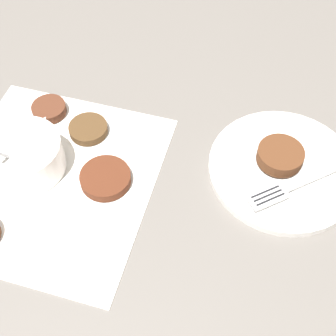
# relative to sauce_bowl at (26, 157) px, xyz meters

# --- Properties ---
(ground_plane) EXTENTS (4.00, 4.00, 0.00)m
(ground_plane) POSITION_rel_sauce_bowl_xyz_m (-0.03, -0.06, -0.03)
(ground_plane) COLOR #605B56
(napkin) EXTENTS (0.36, 0.34, 0.00)m
(napkin) POSITION_rel_sauce_bowl_xyz_m (-0.01, -0.04, -0.03)
(napkin) COLOR white
(napkin) RESTS_ON ground_plane
(sauce_bowl) EXTENTS (0.12, 0.11, 0.10)m
(sauce_bowl) POSITION_rel_sauce_bowl_xyz_m (0.00, 0.00, 0.00)
(sauce_bowl) COLOR white
(sauce_bowl) RESTS_ON napkin
(fritter_2) EXTENTS (0.08, 0.08, 0.02)m
(fritter_2) POSITION_rel_sauce_bowl_xyz_m (0.02, -0.12, -0.02)
(fritter_2) COLOR #4F2616
(fritter_2) RESTS_ON napkin
(fritter_3) EXTENTS (0.06, 0.06, 0.01)m
(fritter_3) POSITION_rel_sauce_bowl_xyz_m (0.10, -0.05, -0.02)
(fritter_3) COLOR #4A321C
(fritter_3) RESTS_ON napkin
(fritter_4) EXTENTS (0.06, 0.06, 0.02)m
(fritter_4) POSITION_rel_sauce_bowl_xyz_m (0.11, 0.03, -0.02)
(fritter_4) COLOR #4E291A
(fritter_4) RESTS_ON napkin
(serving_plate) EXTENTS (0.23, 0.23, 0.02)m
(serving_plate) POSITION_rel_sauce_bowl_xyz_m (0.14, -0.36, -0.02)
(serving_plate) COLOR white
(serving_plate) RESTS_ON ground_plane
(fritter_on_plate) EXTENTS (0.07, 0.07, 0.02)m
(fritter_on_plate) POSITION_rel_sauce_bowl_xyz_m (0.15, -0.35, -0.00)
(fritter_on_plate) COLOR #512D19
(fritter_on_plate) RESTS_ON serving_plate
(fork) EXTENTS (0.13, 0.12, 0.00)m
(fork) POSITION_rel_sauce_bowl_xyz_m (0.10, -0.37, -0.01)
(fork) COLOR silver
(fork) RESTS_ON serving_plate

